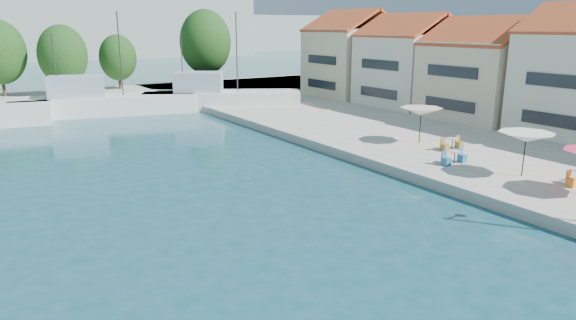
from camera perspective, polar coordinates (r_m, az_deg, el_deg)
quay_right at (r=45.12m, az=22.12°, el=3.24°), size 32.00×92.00×0.60m
quay_far at (r=63.36m, az=-26.58°, el=5.78°), size 90.00×16.00×0.60m
hill_east at (r=183.74m, az=-15.68°, el=13.40°), size 140.00×40.00×12.00m
building_04 at (r=47.89m, az=21.16°, el=9.64°), size 9.00×8.80×9.20m
building_05 at (r=53.72m, az=13.39°, el=10.93°), size 8.40×8.80×9.70m
building_06 at (r=60.34m, az=7.18°, el=11.80°), size 9.00×8.80×10.20m
trawler_03 at (r=53.59m, az=-20.04°, el=5.92°), size 17.35×8.01×10.20m
trawler_04 at (r=54.47m, az=-7.73°, el=6.80°), size 16.02×11.47×10.20m
tree_06 at (r=64.54m, az=-23.77°, el=10.62°), size 5.40×5.40×7.99m
tree_07 at (r=69.46m, az=-18.38°, el=10.74°), size 4.59×4.59×6.80m
tree_08 at (r=70.26m, az=-9.17°, el=12.82°), size 6.74×6.74×9.97m
umbrella_white at (r=29.83m, az=24.94°, el=2.33°), size 2.88×2.88×2.39m
umbrella_cream at (r=36.12m, az=14.58°, el=5.26°), size 2.87×2.87×2.45m
cafe_table_02 at (r=31.45m, az=18.00°, el=0.10°), size 1.82×0.70×0.76m
cafe_table_03 at (r=35.02m, az=17.76°, el=1.56°), size 1.82×0.70×0.76m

